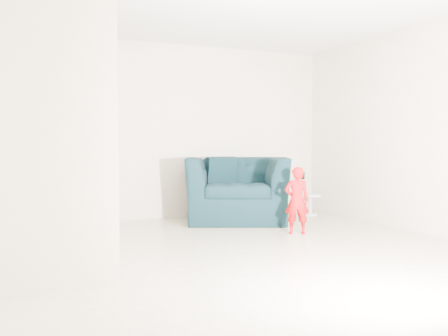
{
  "coord_description": "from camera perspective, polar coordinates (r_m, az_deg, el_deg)",
  "views": [
    {
      "loc": [
        -2.21,
        -4.35,
        1.17
      ],
      "look_at": [
        0.15,
        1.2,
        0.85
      ],
      "focal_mm": 38.0,
      "sensor_mm": 36.0,
      "label": 1
    }
  ],
  "objects": [
    {
      "name": "throw",
      "position": [
        6.98,
        -3.16,
        -1.64
      ],
      "size": [
        0.04,
        0.43,
        0.49
      ],
      "primitive_type": "cube",
      "color": "black",
      "rests_on": "armchair"
    },
    {
      "name": "armchair",
      "position": [
        7.14,
        1.54,
        -2.52
      ],
      "size": [
        1.86,
        1.76,
        0.96
      ],
      "primitive_type": "imported",
      "rotation": [
        0.0,
        0.0,
        -0.4
      ],
      "color": "black",
      "rests_on": "floor"
    },
    {
      "name": "toddler",
      "position": [
        6.16,
        8.75,
        -3.86
      ],
      "size": [
        0.37,
        0.31,
        0.87
      ],
      "primitive_type": "imported",
      "rotation": [
        0.0,
        0.0,
        2.76
      ],
      "color": "#AF050B",
      "rests_on": "floor"
    },
    {
      "name": "staircase",
      "position": [
        4.91,
        -20.55,
        0.25
      ],
      "size": [
        1.02,
        3.03,
        3.62
      ],
      "color": "#ADA089",
      "rests_on": "floor"
    },
    {
      "name": "back_wall",
      "position": [
        7.44,
        -5.77,
        4.4
      ],
      "size": [
        5.0,
        0.0,
        5.0
      ],
      "primitive_type": "plane",
      "rotation": [
        1.57,
        0.0,
        0.0
      ],
      "color": "#C2B59E",
      "rests_on": "floor"
    },
    {
      "name": "phone",
      "position": [
        6.15,
        9.46,
        -0.89
      ],
      "size": [
        0.04,
        0.05,
        0.1
      ],
      "primitive_type": "cube",
      "rotation": [
        0.0,
        0.0,
        0.36
      ],
      "color": "black",
      "rests_on": "toddler"
    },
    {
      "name": "cushion",
      "position": [
        7.33,
        -0.33,
        -0.44
      ],
      "size": [
        0.47,
        0.23,
        0.47
      ],
      "primitive_type": "cube",
      "rotation": [
        0.21,
        0.0,
        0.0
      ],
      "color": "black",
      "rests_on": "armchair"
    },
    {
      "name": "floor",
      "position": [
        5.02,
        3.86,
        -10.45
      ],
      "size": [
        5.5,
        5.5,
        0.0
      ],
      "primitive_type": "plane",
      "color": "gray",
      "rests_on": "ground"
    },
    {
      "name": "right_wall",
      "position": [
        6.42,
        24.3,
        4.38
      ],
      "size": [
        0.0,
        5.5,
        5.5
      ],
      "primitive_type": "plane",
      "rotation": [
        1.57,
        0.0,
        -1.57
      ],
      "color": "#C2B59E",
      "rests_on": "floor"
    },
    {
      "name": "side_table",
      "position": [
        7.82,
        10.33,
        -3.93
      ],
      "size": [
        0.34,
        0.34,
        0.34
      ],
      "color": "silver",
      "rests_on": "floor"
    }
  ]
}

